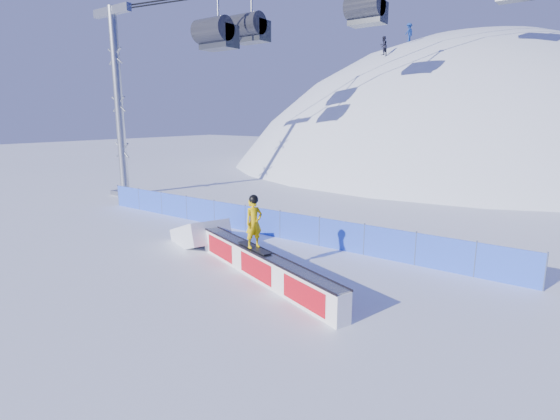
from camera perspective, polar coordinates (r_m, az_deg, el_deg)
The scene contains 7 objects.
ground at distance 16.66m, azimuth -12.12°, elevation -6.42°, with size 160.00×160.00×0.00m, color white.
snow_hill at distance 58.50m, azimuth 22.09°, elevation -12.19°, with size 64.00×64.00×64.00m.
safety_fence at distance 19.62m, azimuth -2.34°, elevation -1.50°, with size 22.05×0.05×1.30m.
rail_box at distance 14.28m, azimuth -2.34°, elevation -7.34°, with size 7.64×3.20×0.95m.
snow_ramp at distance 18.62m, azimuth -10.32°, elevation -4.36°, with size 2.51×1.68×0.94m, color white, non-canonical shape.
snowboarder at distance 14.30m, azimuth -3.43°, elevation -1.60°, with size 1.73×0.88×1.80m.
distant_skiers at distance 41.98m, azimuth 23.72°, elevation 19.37°, with size 18.84×5.13×5.90m.
Camera 1 is at (11.97, -10.34, 5.23)m, focal length 28.00 mm.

